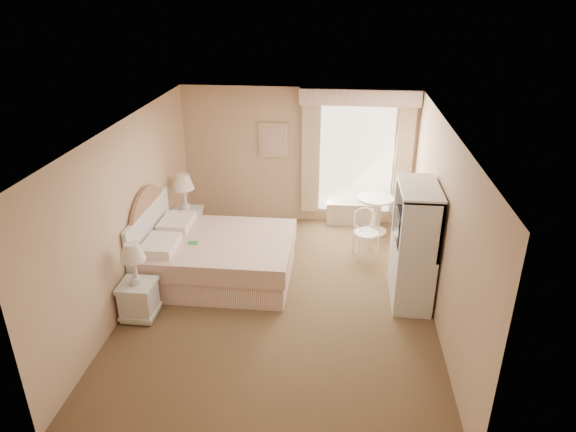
# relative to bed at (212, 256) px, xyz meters

# --- Properties ---
(room) EXTENTS (4.21, 5.51, 2.51)m
(room) POSITION_rel_bed_xyz_m (1.12, -0.49, 0.88)
(room) COLOR brown
(room) RESTS_ON ground
(window) EXTENTS (2.05, 0.22, 2.51)m
(window) POSITION_rel_bed_xyz_m (2.17, 2.17, 0.97)
(window) COLOR white
(window) RESTS_ON room
(framed_art) EXTENTS (0.52, 0.04, 0.62)m
(framed_art) POSITION_rel_bed_xyz_m (0.67, 2.22, 1.18)
(framed_art) COLOR #D9BC85
(framed_art) RESTS_ON room
(bed) EXTENTS (2.19, 1.73, 1.53)m
(bed) POSITION_rel_bed_xyz_m (0.00, 0.00, 0.00)
(bed) COLOR tan
(bed) RESTS_ON room
(nightstand_near) EXTENTS (0.45, 0.45, 1.10)m
(nightstand_near) POSITION_rel_bed_xyz_m (-0.72, -1.12, 0.05)
(nightstand_near) COLOR silver
(nightstand_near) RESTS_ON room
(nightstand_far) EXTENTS (0.50, 0.50, 1.21)m
(nightstand_far) POSITION_rel_bed_xyz_m (-0.72, 1.17, 0.09)
(nightstand_far) COLOR silver
(nightstand_far) RESTS_ON room
(round_table) EXTENTS (0.64, 0.64, 0.67)m
(round_table) POSITION_rel_bed_xyz_m (2.53, 1.85, 0.08)
(round_table) COLOR silver
(round_table) RESTS_ON room
(cafe_chair) EXTENTS (0.49, 0.49, 0.81)m
(cafe_chair) POSITION_rel_bed_xyz_m (2.32, 0.98, 0.10)
(cafe_chair) COLOR silver
(cafe_chair) RESTS_ON room
(armoire) EXTENTS (0.51, 1.03, 1.71)m
(armoire) POSITION_rel_bed_xyz_m (2.93, -0.28, 0.34)
(armoire) COLOR silver
(armoire) RESTS_ON room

